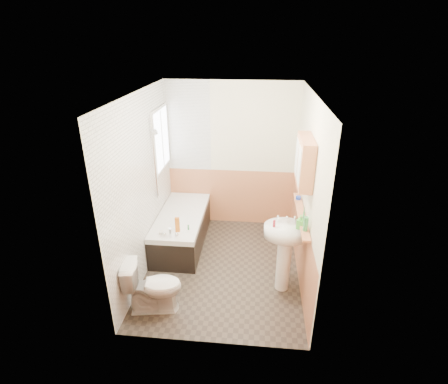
{
  "coord_description": "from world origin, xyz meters",
  "views": [
    {
      "loc": [
        0.44,
        -4.23,
        3.16
      ],
      "look_at": [
        0.0,
        0.15,
        1.15
      ],
      "focal_mm": 28.0,
      "sensor_mm": 36.0,
      "label": 1
    }
  ],
  "objects_px": {
    "toilet": "(153,286)",
    "pine_shelf": "(301,215)",
    "bathtub": "(182,228)",
    "medicine_cabinet": "(305,161)",
    "sink": "(285,245)"
  },
  "relations": [
    {
      "from": "bathtub",
      "to": "sink",
      "type": "distance_m",
      "value": 1.88
    },
    {
      "from": "toilet",
      "to": "medicine_cabinet",
      "type": "bearing_deg",
      "value": -75.45
    },
    {
      "from": "medicine_cabinet",
      "to": "pine_shelf",
      "type": "bearing_deg",
      "value": 30.72
    },
    {
      "from": "bathtub",
      "to": "sink",
      "type": "relative_size",
      "value": 1.48
    },
    {
      "from": "toilet",
      "to": "pine_shelf",
      "type": "bearing_deg",
      "value": -75.34
    },
    {
      "from": "toilet",
      "to": "sink",
      "type": "relative_size",
      "value": 0.65
    },
    {
      "from": "sink",
      "to": "pine_shelf",
      "type": "height_order",
      "value": "sink"
    },
    {
      "from": "bathtub",
      "to": "sink",
      "type": "bearing_deg",
      "value": -31.27
    },
    {
      "from": "sink",
      "to": "medicine_cabinet",
      "type": "bearing_deg",
      "value": 54.84
    },
    {
      "from": "bathtub",
      "to": "toilet",
      "type": "height_order",
      "value": "toilet"
    },
    {
      "from": "medicine_cabinet",
      "to": "toilet",
      "type": "bearing_deg",
      "value": -156.3
    },
    {
      "from": "bathtub",
      "to": "toilet",
      "type": "bearing_deg",
      "value": -91.13
    },
    {
      "from": "toilet",
      "to": "medicine_cabinet",
      "type": "relative_size",
      "value": 1.06
    },
    {
      "from": "bathtub",
      "to": "medicine_cabinet",
      "type": "height_order",
      "value": "medicine_cabinet"
    },
    {
      "from": "bathtub",
      "to": "pine_shelf",
      "type": "distance_m",
      "value": 2.04
    }
  ]
}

